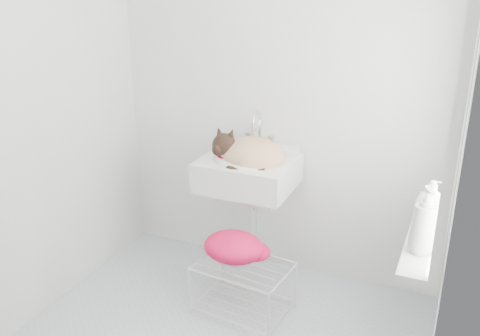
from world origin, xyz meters
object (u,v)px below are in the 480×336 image
at_px(wire_rack, 243,288).
at_px(bottle_a, 420,251).
at_px(cat, 249,154).
at_px(sink, 248,159).
at_px(bottle_b, 424,236).
at_px(bottle_c, 429,216).

distance_m(wire_rack, bottle_a, 1.28).
xyz_separation_m(cat, wire_rack, (0.10, -0.33, -0.74)).
relative_size(wire_rack, bottle_a, 2.13).
bearing_deg(sink, bottle_b, -28.91).
bearing_deg(bottle_c, sink, 160.58).
bearing_deg(bottle_c, cat, 161.18).
xyz_separation_m(cat, bottle_a, (1.09, -0.74, -0.04)).
height_order(cat, bottle_b, cat).
relative_size(wire_rack, bottle_b, 2.58).
bearing_deg(bottle_a, wire_rack, 157.28).
relative_size(sink, bottle_b, 2.78).
bearing_deg(bottle_a, cat, 145.82).
distance_m(cat, bottle_b, 1.24).
bearing_deg(wire_rack, bottle_a, -22.72).
distance_m(cat, bottle_a, 1.32).
bearing_deg(cat, bottle_c, -21.26).
height_order(wire_rack, bottle_a, bottle_a).
height_order(wire_rack, bottle_b, bottle_b).
bearing_deg(sink, bottle_a, -34.48).
height_order(sink, bottle_c, sink).
distance_m(sink, wire_rack, 0.79).
height_order(cat, wire_rack, cat).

